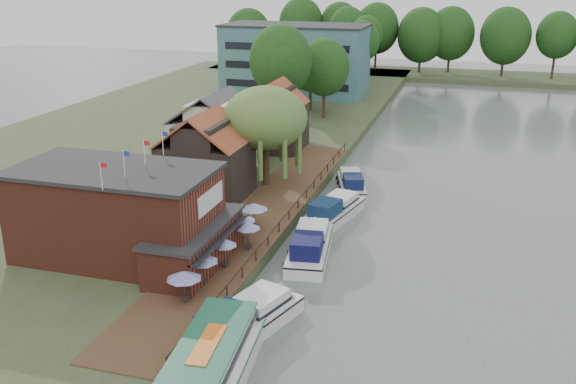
% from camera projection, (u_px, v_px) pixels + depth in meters
% --- Properties ---
extents(ground, '(260.00, 260.00, 0.00)m').
position_uv_depth(ground, '(319.00, 289.00, 47.70)').
color(ground, '#4A5652').
rests_on(ground, ground).
extents(land_bank, '(50.00, 140.00, 1.00)m').
position_uv_depth(land_bank, '(168.00, 139.00, 87.32)').
color(land_bank, '#384728').
rests_on(land_bank, ground).
extents(quay_deck, '(6.00, 50.00, 0.10)m').
position_uv_depth(quay_deck, '(261.00, 217.00, 58.57)').
color(quay_deck, '#47301E').
rests_on(quay_deck, land_bank).
extents(quay_rail, '(0.20, 49.00, 1.00)m').
position_uv_depth(quay_rail, '(291.00, 214.00, 58.14)').
color(quay_rail, black).
rests_on(quay_rail, land_bank).
extents(pub, '(20.00, 11.00, 7.30)m').
position_uv_depth(pub, '(139.00, 215.00, 49.06)').
color(pub, maroon).
rests_on(pub, land_bank).
extents(hotel_block, '(25.40, 12.40, 12.30)m').
position_uv_depth(hotel_block, '(296.00, 59.00, 114.60)').
color(hotel_block, '#38666B').
rests_on(hotel_block, land_bank).
extents(cottage_a, '(8.60, 7.60, 8.50)m').
position_uv_depth(cottage_a, '(206.00, 155.00, 62.70)').
color(cottage_a, black).
rests_on(cottage_a, land_bank).
extents(cottage_b, '(9.60, 8.60, 8.50)m').
position_uv_depth(cottage_b, '(217.00, 130.00, 72.55)').
color(cottage_b, beige).
rests_on(cottage_b, land_bank).
extents(cottage_c, '(7.60, 7.60, 8.50)m').
position_uv_depth(cottage_c, '(275.00, 115.00, 79.60)').
color(cottage_c, black).
rests_on(cottage_c, land_bank).
extents(willow, '(8.60, 8.60, 10.43)m').
position_uv_depth(willow, '(266.00, 137.00, 65.68)').
color(willow, '#476B2D').
rests_on(willow, land_bank).
extents(umbrella_0, '(2.40, 2.40, 2.38)m').
position_uv_depth(umbrella_0, '(185.00, 287.00, 43.03)').
color(umbrella_0, navy).
rests_on(umbrella_0, quay_deck).
extents(umbrella_1, '(2.39, 2.39, 2.38)m').
position_uv_depth(umbrella_1, '(202.00, 270.00, 45.51)').
color(umbrella_1, navy).
rests_on(umbrella_1, quay_deck).
extents(umbrella_2, '(1.96, 1.96, 2.38)m').
position_uv_depth(umbrella_2, '(225.00, 253.00, 48.18)').
color(umbrella_2, navy).
rests_on(umbrella_2, quay_deck).
extents(umbrella_3, '(2.03, 2.03, 2.38)m').
position_uv_depth(umbrella_3, '(248.00, 236.00, 51.30)').
color(umbrella_3, navy).
rests_on(umbrella_3, quay_deck).
extents(umbrella_4, '(2.33, 2.33, 2.38)m').
position_uv_depth(umbrella_4, '(242.00, 228.00, 52.89)').
color(umbrella_4, navy).
rests_on(umbrella_4, quay_deck).
extents(umbrella_5, '(2.42, 2.42, 2.38)m').
position_uv_depth(umbrella_5, '(254.00, 216.00, 55.36)').
color(umbrella_5, '#1B4594').
rests_on(umbrella_5, quay_deck).
extents(cruiser_0, '(6.54, 11.10, 2.59)m').
position_uv_depth(cruiser_0, '(245.00, 316.00, 41.42)').
color(cruiser_0, silver).
rests_on(cruiser_0, ground).
extents(cruiser_1, '(4.82, 10.85, 2.56)m').
position_uv_depth(cruiser_1, '(310.00, 242.00, 52.54)').
color(cruiser_1, white).
rests_on(cruiser_1, ground).
extents(cruiser_2, '(5.30, 10.38, 2.41)m').
position_uv_depth(cruiser_2, '(334.00, 208.00, 60.41)').
color(cruiser_2, silver).
rests_on(cruiser_2, ground).
extents(cruiser_3, '(5.37, 9.46, 2.15)m').
position_uv_depth(cruiser_3, '(352.00, 181.00, 68.45)').
color(cruiser_3, silver).
rests_on(cruiser_3, ground).
extents(tour_boat, '(5.42, 14.46, 3.08)m').
position_uv_depth(tour_boat, '(204.00, 374.00, 35.07)').
color(tour_boat, silver).
rests_on(tour_boat, ground).
extents(bank_tree_0, '(8.60, 8.60, 14.54)m').
position_uv_depth(bank_tree_0, '(281.00, 78.00, 88.41)').
color(bank_tree_0, '#143811').
rests_on(bank_tree_0, land_bank).
extents(bank_tree_1, '(7.47, 7.47, 11.99)m').
position_uv_depth(bank_tree_1, '(324.00, 79.00, 95.45)').
color(bank_tree_1, '#143811').
rests_on(bank_tree_1, land_bank).
extents(bank_tree_2, '(6.67, 6.67, 10.62)m').
position_uv_depth(bank_tree_2, '(311.00, 77.00, 101.22)').
color(bank_tree_2, '#143811').
rests_on(bank_tree_2, land_bank).
extents(bank_tree_3, '(6.54, 6.54, 12.66)m').
position_uv_depth(bank_tree_3, '(361.00, 56.00, 118.01)').
color(bank_tree_3, '#143811').
rests_on(bank_tree_3, land_bank).
extents(bank_tree_4, '(6.24, 6.24, 13.00)m').
position_uv_depth(bank_tree_4, '(366.00, 49.00, 125.79)').
color(bank_tree_4, '#143811').
rests_on(bank_tree_4, land_bank).
extents(bank_tree_5, '(7.87, 7.87, 14.17)m').
position_uv_depth(bank_tree_5, '(347.00, 41.00, 134.70)').
color(bank_tree_5, '#143811').
rests_on(bank_tree_5, land_bank).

